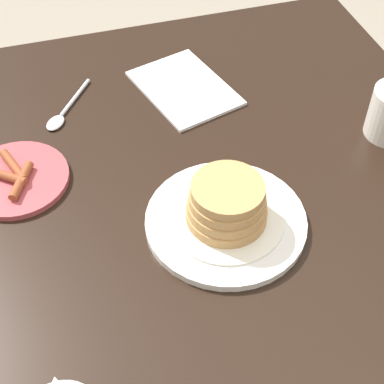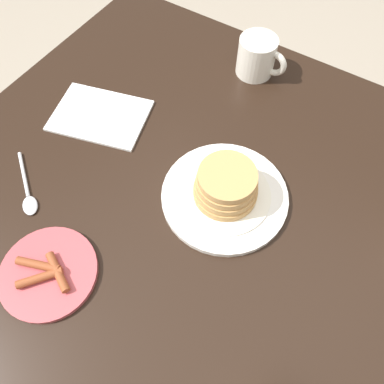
{
  "view_description": "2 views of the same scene",
  "coord_description": "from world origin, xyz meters",
  "px_view_note": "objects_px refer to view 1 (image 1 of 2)",
  "views": [
    {
      "loc": [
        0.45,
        -0.17,
        1.44
      ],
      "look_at": [
        -0.1,
        0.0,
        0.81
      ],
      "focal_mm": 55.0,
      "sensor_mm": 36.0,
      "label": 1
    },
    {
      "loc": [
        0.08,
        -0.28,
        1.39
      ],
      "look_at": [
        -0.1,
        0.0,
        0.81
      ],
      "focal_mm": 35.0,
      "sensor_mm": 36.0,
      "label": 2
    }
  ],
  "objects_px": {
    "napkin": "(184,88)",
    "pancake_plate": "(226,212)",
    "side_plate_bacon": "(16,178)",
    "spoon": "(63,113)"
  },
  "relations": [
    {
      "from": "spoon",
      "to": "side_plate_bacon",
      "type": "bearing_deg",
      "value": -33.52
    },
    {
      "from": "side_plate_bacon",
      "to": "napkin",
      "type": "distance_m",
      "value": 0.35
    },
    {
      "from": "pancake_plate",
      "to": "side_plate_bacon",
      "type": "xyz_separation_m",
      "value": [
        -0.17,
        -0.28,
        -0.02
      ]
    },
    {
      "from": "napkin",
      "to": "spoon",
      "type": "height_order",
      "value": "spoon"
    },
    {
      "from": "napkin",
      "to": "pancake_plate",
      "type": "bearing_deg",
      "value": -5.55
    },
    {
      "from": "side_plate_bacon",
      "to": "spoon",
      "type": "relative_size",
      "value": 1.26
    },
    {
      "from": "pancake_plate",
      "to": "spoon",
      "type": "relative_size",
      "value": 1.81
    },
    {
      "from": "napkin",
      "to": "side_plate_bacon",
      "type": "bearing_deg",
      "value": -64.87
    },
    {
      "from": "side_plate_bacon",
      "to": "pancake_plate",
      "type": "bearing_deg",
      "value": 58.32
    },
    {
      "from": "pancake_plate",
      "to": "napkin",
      "type": "bearing_deg",
      "value": 174.45
    }
  ]
}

